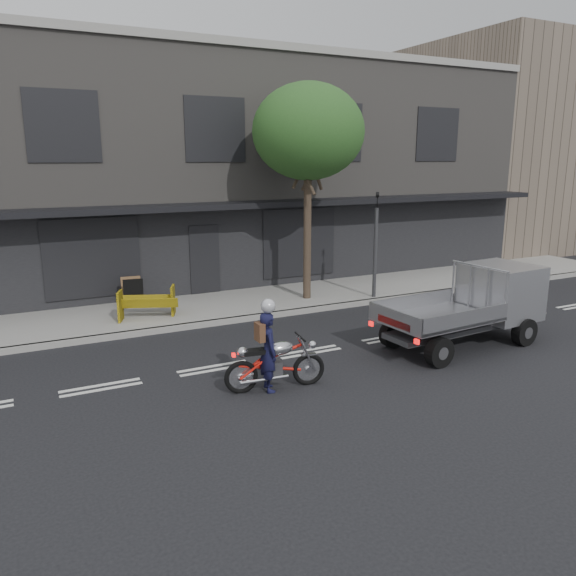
% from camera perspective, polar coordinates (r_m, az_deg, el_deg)
% --- Properties ---
extents(ground, '(80.00, 80.00, 0.00)m').
position_cam_1_polar(ground, '(13.53, 2.17, -6.51)').
color(ground, black).
rests_on(ground, ground).
extents(sidewalk, '(32.00, 3.20, 0.15)m').
position_cam_1_polar(sidewalk, '(17.59, -5.18, -1.64)').
color(sidewalk, gray).
rests_on(sidewalk, ground).
extents(kerb, '(32.00, 0.20, 0.15)m').
position_cam_1_polar(kerb, '(16.16, -3.10, -2.94)').
color(kerb, gray).
rests_on(kerb, ground).
extents(building_main, '(26.00, 10.00, 8.00)m').
position_cam_1_polar(building_main, '(23.30, -11.44, 11.54)').
color(building_main, slate).
rests_on(building_main, ground).
extents(building_neighbour, '(14.00, 10.00, 10.00)m').
position_cam_1_polar(building_neighbour, '(34.47, 23.45, 12.84)').
color(building_neighbour, brown).
rests_on(building_neighbour, ground).
extents(street_tree, '(3.40, 3.40, 6.74)m').
position_cam_1_polar(street_tree, '(17.50, 2.06, 15.53)').
color(street_tree, '#382B21').
rests_on(street_tree, ground).
extents(traffic_light_pole, '(0.12, 0.12, 3.50)m').
position_cam_1_polar(traffic_light_pole, '(18.05, 8.86, 3.75)').
color(traffic_light_pole, '#2D2D30').
rests_on(traffic_light_pole, ground).
extents(motorcycle, '(2.08, 0.61, 1.08)m').
position_cam_1_polar(motorcycle, '(11.29, -1.29, -7.57)').
color(motorcycle, black).
rests_on(motorcycle, ground).
extents(rider, '(0.47, 0.64, 1.61)m').
position_cam_1_polar(rider, '(11.15, -2.00, -6.48)').
color(rider, black).
rests_on(rider, ground).
extents(flatbed_ute, '(4.41, 2.06, 1.99)m').
position_cam_1_polar(flatbed_ute, '(14.97, 19.78, -0.82)').
color(flatbed_ute, black).
rests_on(flatbed_ute, ground).
extents(construction_barrier, '(1.70, 1.18, 0.88)m').
position_cam_1_polar(construction_barrier, '(15.95, -13.93, -1.61)').
color(construction_barrier, yellow).
rests_on(construction_barrier, sidewalk).
extents(sandwich_board, '(0.61, 0.44, 0.91)m').
position_cam_1_polar(sandwich_board, '(17.25, -15.43, -0.54)').
color(sandwich_board, black).
rests_on(sandwich_board, sidewalk).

